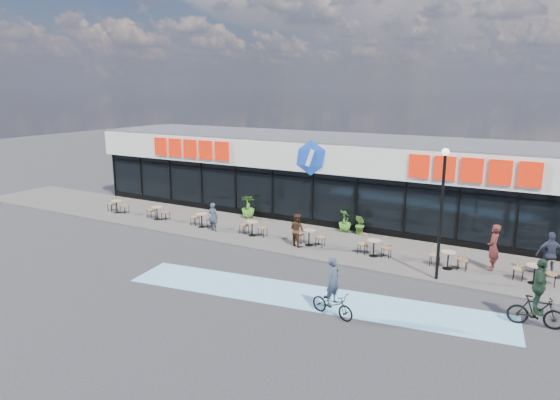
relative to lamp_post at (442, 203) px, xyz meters
name	(u,v)px	position (x,y,z in m)	size (l,w,h in m)	color
ground	(240,265)	(-7.65, -2.30, -3.15)	(120.00, 120.00, 0.00)	#28282B
sidewalk	(291,237)	(-7.65, 2.20, -3.10)	(44.00, 5.00, 0.10)	#4E4A45
bike_lane	(309,297)	(-3.65, -3.80, -3.14)	(14.00, 2.20, 0.01)	#72B2D7
building	(335,176)	(-7.65, 7.63, -0.81)	(30.60, 6.57, 4.75)	black
lamp_post	(442,203)	(0.00, 0.00, 0.00)	(0.28, 0.28, 5.12)	black
bistro_set_0	(118,205)	(-18.93, 1.45, -2.59)	(1.54, 0.62, 0.90)	tan
bistro_set_1	(158,211)	(-15.75, 1.45, -2.59)	(1.54, 0.62, 0.90)	tan
bistro_set_2	(203,218)	(-12.57, 1.45, -2.59)	(1.54, 0.62, 0.90)	tan
bistro_set_3	(253,226)	(-9.39, 1.45, -2.59)	(1.54, 0.62, 0.90)	tan
bistro_set_4	(310,235)	(-6.21, 1.45, -2.59)	(1.54, 0.62, 0.90)	tan
bistro_set_5	(374,246)	(-3.03, 1.45, -2.59)	(1.54, 0.62, 0.90)	tan
bistro_set_6	(449,258)	(0.15, 1.45, -2.59)	(1.54, 0.62, 0.90)	tan
bistro_set_7	(535,271)	(3.33, 1.45, -2.59)	(1.54, 0.62, 0.90)	tan
potted_plant_left	(248,207)	(-11.48, 4.21, -2.39)	(0.73, 0.73, 1.31)	#3E7020
potted_plant_mid	(360,225)	(-4.72, 4.19, -2.53)	(0.57, 0.46, 1.04)	#3E6D1F
potted_plant_right	(345,221)	(-5.60, 4.32, -2.47)	(0.64, 0.64, 1.15)	#3A7020
patron_left	(213,217)	(-11.61, 1.10, -2.30)	(0.55, 0.36, 1.50)	#303B4B
patron_right	(297,230)	(-6.66, 1.00, -2.26)	(0.76, 0.60, 1.57)	#3D2216
pedestrian_a	(493,247)	(1.74, 2.15, -2.09)	(0.70, 0.46, 1.91)	#4C1D1B
pedestrian_c	(550,255)	(3.78, 2.39, -2.13)	(1.07, 0.45, 1.83)	#282D3E
cyclist_a	(333,297)	(-2.31, -4.80, -2.46)	(1.73, 0.95, 2.05)	black
cyclist_b	(538,299)	(3.58, -2.32, -2.21)	(1.75, 1.10, 2.26)	black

